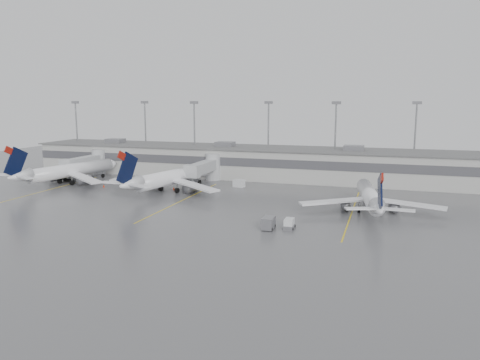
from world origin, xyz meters
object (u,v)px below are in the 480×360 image
(jet_far_left, at_px, (67,171))
(jet_mid_right, at_px, (370,197))
(baggage_tug, at_px, (289,225))
(jet_mid_left, at_px, (170,177))

(jet_far_left, xyz_separation_m, jet_mid_right, (73.93, -8.04, -0.40))
(jet_mid_right, bearing_deg, baggage_tug, -136.07)
(jet_far_left, bearing_deg, baggage_tug, -8.21)
(jet_mid_left, distance_m, jet_mid_right, 45.25)
(baggage_tug, bearing_deg, jet_mid_right, 52.48)
(jet_far_left, distance_m, jet_mid_right, 74.37)
(jet_far_left, xyz_separation_m, baggage_tug, (61.76, -23.98, -2.74))
(jet_far_left, bearing_deg, jet_mid_left, 10.47)
(jet_far_left, height_order, jet_mid_right, jet_far_left)
(jet_far_left, distance_m, jet_mid_left, 29.21)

